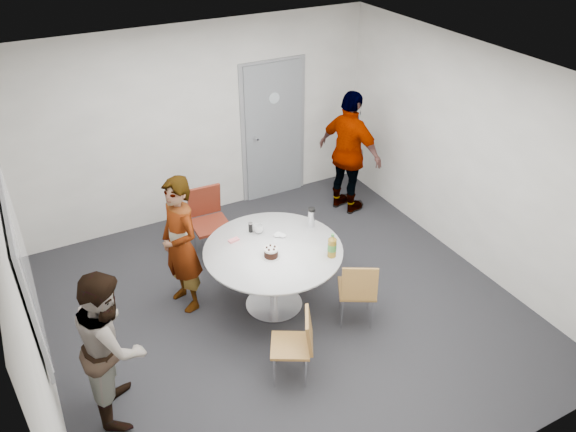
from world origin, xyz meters
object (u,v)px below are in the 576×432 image
table (275,257)px  chair_near_left (298,340)px  whiteboard (22,257)px  person_left (112,343)px  chair_far (208,215)px  person_right (350,153)px  person_main (181,245)px  chair_near_right (358,288)px  door (273,132)px

table → chair_near_left: table is taller
whiteboard → person_left: bearing=-51.9°
whiteboard → chair_far: bearing=30.6°
table → chair_far: bearing=102.3°
table → person_right: size_ratio=0.84×
chair_far → person_main: 1.04m
person_main → person_left: size_ratio=1.06×
whiteboard → chair_near_right: whiteboard is taller
chair_near_left → chair_near_right: 0.99m
person_left → chair_far: bearing=-25.4°
door → whiteboard: bearing=-147.3°
chair_near_right → person_left: bearing=-153.5°
chair_far → person_main: size_ratio=0.58×
chair_near_left → chair_near_right: chair_near_right is taller
chair_far → person_right: size_ratio=0.52×
chair_near_left → chair_far: size_ratio=0.83×
door → whiteboard: door is taller
chair_near_right → person_main: size_ratio=0.51×
person_right → table: bearing=108.4°
person_main → person_left: person_main is taller
whiteboard → person_main: whiteboard is taller
table → chair_near_left: bearing=-105.2°
table → person_main: bearing=150.2°
chair_far → table: bearing=104.4°
whiteboard → person_right: bearing=17.6°
door → chair_near_right: bearing=-99.7°
chair_near_left → chair_near_right: bearing=-39.8°
door → person_main: door is taller
table → chair_near_left: 1.11m
whiteboard → chair_far: (2.12, 1.25, -0.88)m
person_left → person_right: 4.29m
person_right → chair_near_left: bearing=120.0°
chair_near_left → person_right: 3.33m
person_main → person_right: size_ratio=0.90×
person_left → door: bearing=-31.4°
person_left → table: bearing=-58.1°
whiteboard → chair_near_right: size_ratio=2.30×
chair_near_right → door: bearing=109.3°
chair_near_left → person_main: 1.71m
table → chair_near_left: (-0.29, -1.05, -0.21)m
door → chair_near_right: size_ratio=2.57×
table → person_left: size_ratio=0.99×
person_left → chair_near_left: bearing=-91.5°
chair_near_left → chair_near_right: (0.92, 0.36, 0.03)m
table → person_left: person_left is taller
whiteboard → chair_near_left: 2.59m
person_main → person_right: (2.79, 0.92, 0.09)m
chair_near_right → whiteboard: bearing=-165.1°
chair_near_left → person_left: bearing=102.7°
table → person_left: bearing=-162.9°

